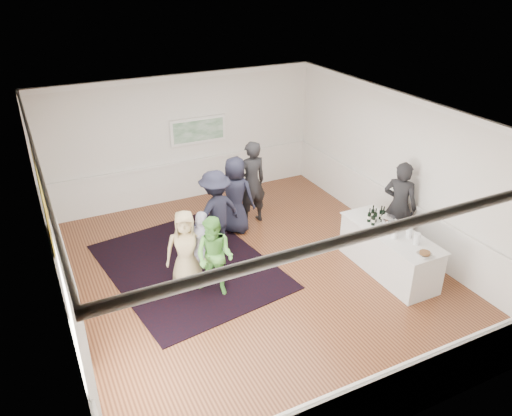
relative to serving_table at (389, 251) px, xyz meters
name	(u,v)px	position (x,y,z in m)	size (l,w,h in m)	color
floor	(254,275)	(-2.46, 1.03, -0.45)	(8.00, 8.00, 0.00)	brown
ceiling	(253,118)	(-2.46, 1.03, 2.75)	(7.00, 8.00, 0.02)	white
wall_left	(52,247)	(-5.96, 1.03, 1.15)	(0.02, 8.00, 3.20)	white
wall_right	(402,170)	(1.04, 1.03, 1.15)	(0.02, 8.00, 3.20)	white
wall_back	(183,139)	(-2.46, 5.03, 1.15)	(7.00, 0.02, 3.20)	white
wall_front	(401,335)	(-2.46, -2.97, 1.15)	(7.00, 0.02, 3.20)	white
wainscoting	(254,254)	(-2.46, 1.03, 0.05)	(7.00, 8.00, 1.00)	white
mirror	(44,202)	(-5.91, 2.33, 1.35)	(0.05, 1.25, 1.85)	gold
doorway	(76,328)	(-5.90, -0.87, 0.96)	(0.10, 1.78, 2.56)	white
landscape_painting	(198,130)	(-2.06, 4.98, 1.33)	(1.44, 0.06, 0.66)	white
area_rug	(188,266)	(-3.50, 1.91, -0.44)	(2.94, 3.86, 0.02)	black
serving_table	(389,251)	(0.00, 0.00, 0.00)	(0.85, 2.23, 0.90)	silver
bartender	(399,206)	(0.74, 0.66, 0.53)	(0.72, 0.47, 1.97)	black
guest_tan	(186,249)	(-3.71, 1.34, 0.32)	(0.76, 0.49, 1.55)	tan
guest_green	(215,257)	(-3.33, 0.86, 0.32)	(0.75, 0.59, 1.55)	#56A743
guest_lilac	(203,248)	(-3.38, 1.29, 0.29)	(0.88, 0.36, 1.50)	silver
guest_dark_a	(216,212)	(-2.74, 2.24, 0.46)	(1.18, 0.68, 1.83)	black
guest_dark_b	(251,183)	(-1.50, 3.09, 0.54)	(0.73, 0.48, 2.00)	black
guest_navy	(235,195)	(-2.02, 2.85, 0.44)	(0.87, 0.57, 1.78)	black
wine_bottles	(377,214)	(0.01, 0.48, 0.60)	(0.40, 0.31, 0.31)	black
juice_pitchers	(401,231)	(0.01, -0.24, 0.57)	(0.39, 0.64, 0.24)	#74BA42
ice_bucket	(388,223)	(0.02, 0.15, 0.56)	(0.26, 0.26, 0.24)	silver
nut_bowl	(425,254)	(-0.05, -0.94, 0.49)	(0.27, 0.27, 0.08)	white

